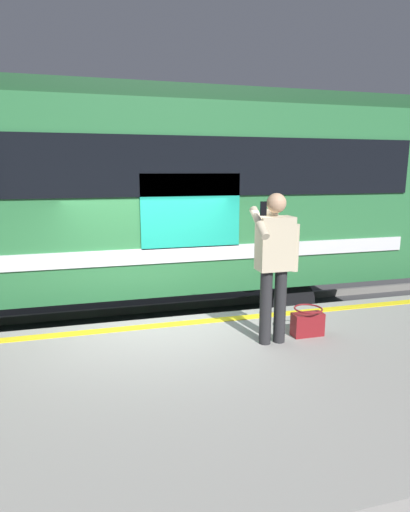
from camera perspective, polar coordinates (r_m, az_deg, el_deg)
name	(u,v)px	position (r m, az deg, el deg)	size (l,w,h in m)	color
ground_plane	(160,380)	(6.24, -6.14, -16.47)	(24.72, 24.72, 0.00)	#3D3D3F
platform	(188,424)	(4.47, -2.35, -21.85)	(13.59, 3.62, 0.93)	gray
safety_line	(162,325)	(5.58, -5.86, -9.36)	(13.32, 0.16, 0.01)	yellow
track_rail_near	(146,335)	(7.58, -7.99, -10.61)	(17.67, 0.08, 0.16)	slate
track_rail_far	(138,309)	(8.91, -9.16, -7.19)	(17.67, 0.08, 0.16)	slate
train_carriage	(43,192)	(7.73, -21.16, 8.12)	(12.98, 2.74, 4.05)	#2D723F
passenger	(274,256)	(4.81, 9.44, -0.05)	(0.57, 0.55, 1.75)	#262628
handbag	(308,323)	(5.34, 13.80, -8.81)	(0.38, 0.35, 0.35)	maroon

